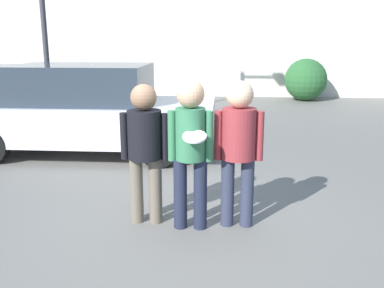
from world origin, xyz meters
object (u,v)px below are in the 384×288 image
Objects in this scene: person_left at (145,142)px; person_right at (239,142)px; person_middle_with_frisbee at (190,143)px; parked_car_near at (86,110)px; shrub at (306,80)px.

person_right is (1.05, -0.01, 0.03)m from person_left.
person_left is at bearing 179.23° from person_right.
person_middle_with_frisbee is 0.36× the size of parked_car_near.
person_middle_with_frisbee is at bearing -13.25° from person_left.
person_right is (0.52, 0.11, -0.00)m from person_middle_with_frisbee.
parked_car_near is 9.03m from shrub.
shrub is (2.61, 10.36, -0.28)m from person_right.
person_left is at bearing -61.41° from parked_car_near.
person_left is 1.05m from person_right.
person_middle_with_frisbee reaches higher than parked_car_near.
parked_car_near is at bearing 124.56° from person_middle_with_frisbee.
parked_car_near is (-2.71, 3.07, -0.19)m from person_right.
person_left is at bearing 166.75° from person_middle_with_frisbee.
shrub is (3.14, 10.47, -0.28)m from person_middle_with_frisbee.
person_right is at bearing -0.77° from person_left.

